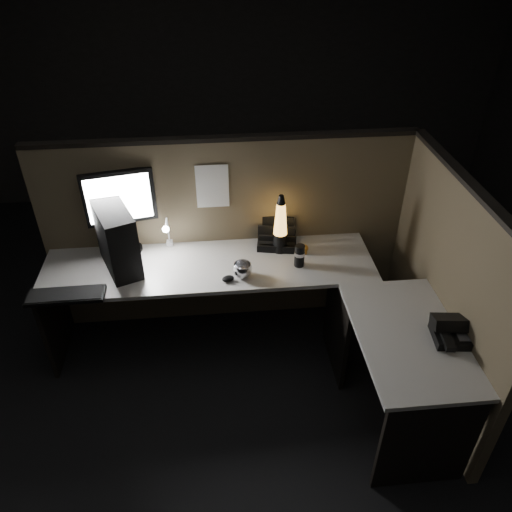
{
  "coord_description": "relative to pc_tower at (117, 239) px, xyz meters",
  "views": [
    {
      "loc": [
        -0.1,
        -2.21,
        2.79
      ],
      "look_at": [
        0.15,
        0.35,
        0.96
      ],
      "focal_mm": 35.0,
      "sensor_mm": 36.0,
      "label": 1
    }
  ],
  "objects": [
    {
      "name": "travel_mug",
      "position": [
        1.22,
        -0.1,
        -0.14
      ],
      "size": [
        0.07,
        0.07,
        0.16
      ],
      "primitive_type": "cylinder",
      "color": "black",
      "rests_on": "desk"
    },
    {
      "name": "clip_lamp",
      "position": [
        0.32,
        0.17,
        -0.08
      ],
      "size": [
        0.05,
        0.19,
        0.25
      ],
      "color": "silver",
      "rests_on": "desk"
    },
    {
      "name": "monitor",
      "position": [
        0.02,
        0.21,
        0.15
      ],
      "size": [
        0.48,
        0.21,
        0.62
      ],
      "rotation": [
        0.0,
        0.0,
        0.19
      ],
      "color": "black",
      "rests_on": "desk"
    },
    {
      "name": "steel_mug",
      "position": [
        0.82,
        -0.19,
        -0.18
      ],
      "size": [
        0.14,
        0.14,
        0.1
      ],
      "primitive_type": "imported",
      "rotation": [
        0.0,
        0.0,
        -0.12
      ],
      "color": "#B9B9C1",
      "rests_on": "desk"
    },
    {
      "name": "room_shell",
      "position": [
        0.75,
        -0.64,
        0.66
      ],
      "size": [
        6.0,
        6.0,
        6.0
      ],
      "color": "silver",
      "rests_on": "ground"
    },
    {
      "name": "desk_phone",
      "position": [
        1.98,
        -0.88,
        -0.17
      ],
      "size": [
        0.26,
        0.27,
        0.14
      ],
      "rotation": [
        0.0,
        0.0,
        -0.11
      ],
      "color": "black",
      "rests_on": "desk"
    },
    {
      "name": "partition_back",
      "position": [
        0.75,
        0.29,
        -0.21
      ],
      "size": [
        2.66,
        0.06,
        1.5
      ],
      "primitive_type": "cube",
      "color": "brown",
      "rests_on": "ground"
    },
    {
      "name": "organizer",
      "position": [
        1.1,
        0.18,
        -0.18
      ],
      "size": [
        0.31,
        0.28,
        0.21
      ],
      "rotation": [
        0.0,
        0.0,
        -0.18
      ],
      "color": "black",
      "rests_on": "desk"
    },
    {
      "name": "lava_lamp",
      "position": [
        1.11,
        0.1,
        -0.04
      ],
      "size": [
        0.12,
        0.12,
        0.44
      ],
      "color": "black",
      "rests_on": "desk"
    },
    {
      "name": "floor",
      "position": [
        0.75,
        -0.64,
        -0.96
      ],
      "size": [
        6.0,
        6.0,
        0.0
      ],
      "primitive_type": "plane",
      "color": "black",
      "rests_on": "ground"
    },
    {
      "name": "mouse",
      "position": [
        0.72,
        -0.23,
        -0.21
      ],
      "size": [
        0.1,
        0.09,
        0.03
      ],
      "primitive_type": "ellipsoid",
      "rotation": [
        0.0,
        0.0,
        0.35
      ],
      "color": "black",
      "rests_on": "desk"
    },
    {
      "name": "pc_tower",
      "position": [
        0.0,
        0.0,
        0.0
      ],
      "size": [
        0.34,
        0.47,
        0.45
      ],
      "primitive_type": "cube",
      "rotation": [
        0.0,
        0.0,
        0.39
      ],
      "color": "black",
      "rests_on": "desk"
    },
    {
      "name": "desk",
      "position": [
        0.93,
        -0.38,
        -0.38
      ],
      "size": [
        2.6,
        1.6,
        0.73
      ],
      "color": "beige",
      "rests_on": "ground"
    },
    {
      "name": "pinned_paper",
      "position": [
        0.65,
        0.26,
        0.23
      ],
      "size": [
        0.23,
        0.0,
        0.32
      ],
      "primitive_type": "cube",
      "color": "white",
      "rests_on": "partition_back"
    },
    {
      "name": "figurine",
      "position": [
        1.28,
        0.03,
        -0.18
      ],
      "size": [
        0.05,
        0.05,
        0.05
      ],
      "primitive_type": "sphere",
      "color": "orange",
      "rests_on": "desk"
    },
    {
      "name": "partition_right",
      "position": [
        2.08,
        -0.54,
        -0.21
      ],
      "size": [
        0.06,
        1.66,
        1.5
      ],
      "primitive_type": "cube",
      "color": "brown",
      "rests_on": "ground"
    },
    {
      "name": "keyboard",
      "position": [
        -0.32,
        -0.3,
        -0.21
      ],
      "size": [
        0.49,
        0.17,
        0.02
      ],
      "primitive_type": "cube",
      "rotation": [
        0.0,
        0.0,
        0.01
      ],
      "color": "black",
      "rests_on": "desk"
    }
  ]
}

